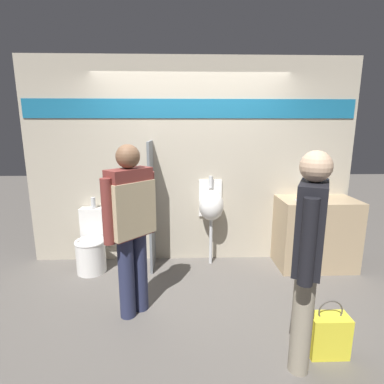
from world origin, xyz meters
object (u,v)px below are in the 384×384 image
Objects in this scene: person_in_vest at (131,220)px; person_with_lanyard at (308,254)px; toilet at (92,246)px; shopping_bag at (328,335)px; cell_phone at (299,201)px; urinal_near_counter at (211,206)px; sink_basin at (313,193)px.

person_in_vest is 1.57m from person_with_lanyard.
shopping_bag is (2.35, -1.58, -0.14)m from toilet.
person_in_vest is at bearing -156.45° from cell_phone.
person_in_vest reaches higher than urinal_near_counter.
urinal_near_counter reaches higher than sink_basin.
shopping_bag is at bearing -47.14° from person_with_lanyard.
sink_basin is at bearing 35.34° from cell_phone.
sink_basin is 2.40m from person_in_vest.
cell_phone is 1.64m from person_with_lanyard.
toilet is (-2.87, -0.06, -0.66)m from sink_basin.
cell_phone is 0.12× the size of urinal_near_counter.
sink_basin is at bearing 1.66° from person_with_lanyard.
shopping_bag is (0.80, -1.72, -0.63)m from urinal_near_counter.
sink_basin is 0.30m from cell_phone.
sink_basin is at bearing 72.51° from shopping_bag.
sink_basin is 0.22× the size of person_with_lanyard.
toilet is (-1.55, -0.13, -0.49)m from urinal_near_counter.
person_in_vest is 3.42× the size of shopping_bag.
urinal_near_counter is 1.40m from person_in_vest.
toilet is at bearing -175.07° from urinal_near_counter.
urinal_near_counter is at bearing 4.66° from person_in_vest.
sink_basin is at bearing 1.21° from toilet.
person_in_vest is at bearing -54.33° from toilet.
person_in_vest reaches higher than person_with_lanyard.
urinal_near_counter is at bearing 42.61° from person_with_lanyard.
toilet is (-2.62, 0.11, -0.60)m from cell_phone.
person_with_lanyard is 0.79m from shopping_bag.
toilet is 2.83m from shopping_bag.
cell_phone is at bearing -12.93° from urinal_near_counter.
person_with_lanyard reaches higher than shopping_bag.
person_in_vest reaches higher than toilet.
toilet is 2.74m from person_with_lanyard.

